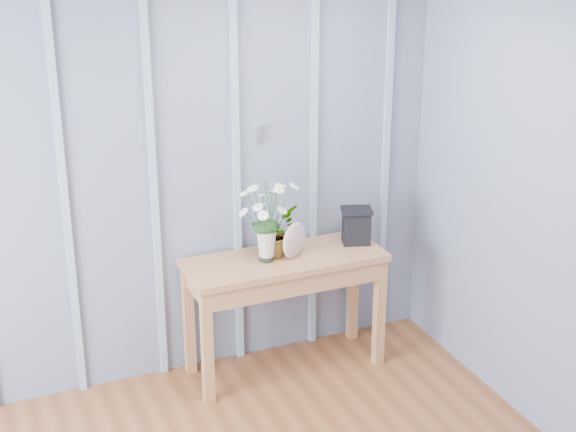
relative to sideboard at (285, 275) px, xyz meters
name	(u,v)px	position (x,y,z in m)	size (l,w,h in m)	color
room_shell	(168,113)	(-0.96, -1.08, 1.35)	(4.00, 4.50, 2.50)	slate
sideboard	(285,275)	(0.00, 0.00, 0.00)	(1.20, 0.45, 0.75)	#A96F44
daisy_vase	(266,206)	(-0.12, 0.00, 0.46)	(0.39, 0.30, 0.55)	black
spider_plant	(274,231)	(-0.05, 0.06, 0.27)	(0.27, 0.24, 0.30)	#153413
felt_disc_vessel	(294,240)	(0.05, -0.02, 0.22)	(0.22, 0.06, 0.22)	#995C75
carved_box	(356,226)	(0.49, 0.03, 0.23)	(0.22, 0.19, 0.22)	black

